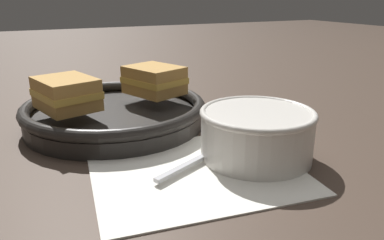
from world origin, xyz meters
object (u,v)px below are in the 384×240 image
(spoon, at_px, (211,153))
(skillet, at_px, (115,112))
(soup_bowl, at_px, (257,131))
(sandwich_near_right, at_px, (154,80))
(sandwich_near_left, at_px, (66,94))

(spoon, height_order, skillet, skillet)
(soup_bowl, bearing_deg, sandwich_near_right, 104.82)
(soup_bowl, height_order, sandwich_near_left, sandwich_near_left)
(soup_bowl, distance_m, sandwich_near_left, 0.28)
(spoon, bearing_deg, sandwich_near_right, 66.96)
(soup_bowl, height_order, skillet, soup_bowl)
(soup_bowl, relative_size, spoon, 1.06)
(skillet, distance_m, sandwich_near_left, 0.09)
(sandwich_near_left, bearing_deg, skillet, 12.73)
(soup_bowl, distance_m, skillet, 0.24)
(sandwich_near_left, relative_size, sandwich_near_right, 0.96)
(spoon, relative_size, skillet, 0.34)
(soup_bowl, xyz_separation_m, skillet, (-0.13, 0.21, -0.02))
(soup_bowl, height_order, spoon, soup_bowl)
(sandwich_near_right, bearing_deg, soup_bowl, -75.18)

